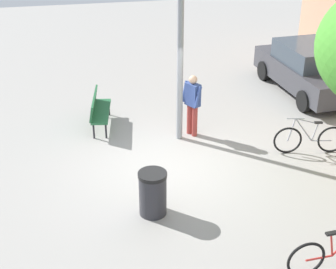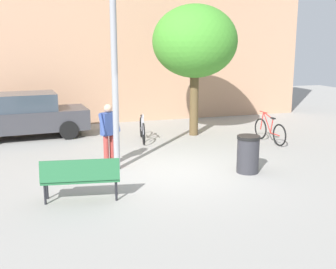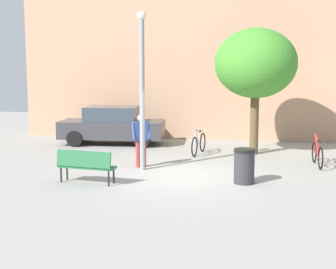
{
  "view_description": "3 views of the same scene",
  "coord_description": "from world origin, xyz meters",
  "views": [
    {
      "loc": [
        9.87,
        -2.03,
        6.06
      ],
      "look_at": [
        0.27,
        0.0,
        1.01
      ],
      "focal_mm": 52.86,
      "sensor_mm": 36.0,
      "label": 1
    },
    {
      "loc": [
        -3.32,
        -9.76,
        3.23
      ],
      "look_at": [
        -0.0,
        0.66,
        0.84
      ],
      "focal_mm": 44.85,
      "sensor_mm": 36.0,
      "label": 2
    },
    {
      "loc": [
        1.78,
        -13.66,
        3.16
      ],
      "look_at": [
        -0.47,
        -0.13,
        1.23
      ],
      "focal_mm": 51.66,
      "sensor_mm": 36.0,
      "label": 3
    }
  ],
  "objects": [
    {
      "name": "trash_bin",
      "position": [
        1.72,
        -0.62,
        0.48
      ],
      "size": [
        0.58,
        0.58,
        0.95
      ],
      "color": "#2D2D33",
      "rests_on": "ground_plane"
    },
    {
      "name": "parked_car_charcoal",
      "position": [
        -3.7,
        5.34,
        0.77
      ],
      "size": [
        4.3,
        2.04,
        1.55
      ],
      "color": "#38383D",
      "rests_on": "ground_plane"
    },
    {
      "name": "bicycle_red",
      "position": [
        4.01,
        2.16,
        0.38
      ],
      "size": [
        0.13,
        1.81,
        0.97
      ],
      "color": "black",
      "rests_on": "ground_plane"
    },
    {
      "name": "ground_plane",
      "position": [
        0.0,
        0.0,
        0.0
      ],
      "size": [
        36.0,
        36.0,
        0.0
      ],
      "primitive_type": "plane",
      "color": "gray"
    },
    {
      "name": "plaza_tree",
      "position": [
        2.02,
        3.97,
        3.26
      ],
      "size": [
        2.92,
        2.92,
        4.53
      ],
      "color": "brown",
      "rests_on": "ground_plane"
    },
    {
      "name": "person_by_lamppost",
      "position": [
        -1.53,
        1.03,
        0.97
      ],
      "size": [
        0.63,
        0.49,
        1.67
      ],
      "color": "#9E3833",
      "rests_on": "ground_plane"
    },
    {
      "name": "lamppost",
      "position": [
        -1.4,
        0.66,
        2.65
      ],
      "size": [
        0.28,
        0.28,
        4.8
      ],
      "color": "gray",
      "rests_on": "ground_plane"
    },
    {
      "name": "bicycle_silver",
      "position": [
        0.04,
        3.62,
        0.38
      ],
      "size": [
        0.36,
        1.79,
        0.97
      ],
      "color": "black",
      "rests_on": "ground_plane"
    },
    {
      "name": "park_bench",
      "position": [
        -2.53,
        -1.35,
        0.55
      ],
      "size": [
        1.65,
        0.72,
        0.92
      ],
      "color": "#236038",
      "rests_on": "ground_plane"
    },
    {
      "name": "building_facade",
      "position": [
        0.0,
        8.18,
        4.23
      ],
      "size": [
        16.45,
        2.0,
        8.46
      ],
      "primitive_type": "cube",
      "color": "tan",
      "rests_on": "ground_plane"
    }
  ]
}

